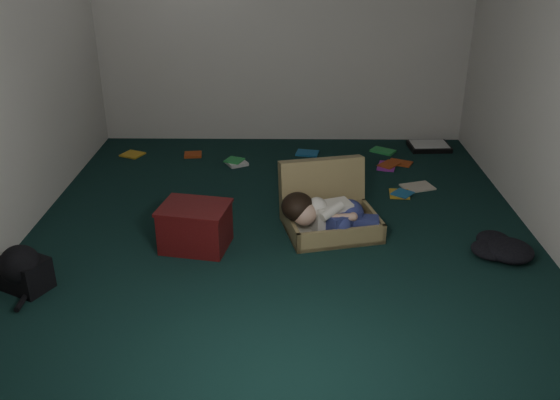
{
  "coord_description": "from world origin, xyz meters",
  "views": [
    {
      "loc": [
        0.05,
        -4.17,
        2.22
      ],
      "look_at": [
        0.0,
        -0.15,
        0.35
      ],
      "focal_mm": 38.0,
      "sensor_mm": 36.0,
      "label": 1
    }
  ],
  "objects": [
    {
      "name": "paper_tray",
      "position": [
        1.6,
        1.95,
        0.03
      ],
      "size": [
        0.44,
        0.34,
        0.06
      ],
      "rotation": [
        0.0,
        0.0,
        0.06
      ],
      "color": "black",
      "rests_on": "floor"
    },
    {
      "name": "person",
      "position": [
        0.37,
        -0.07,
        0.2
      ],
      "size": [
        0.78,
        0.39,
        0.32
      ],
      "rotation": [
        0.0,
        0.0,
        0.23
      ],
      "color": "silver",
      "rests_on": "suitcase"
    },
    {
      "name": "book_scatter",
      "position": [
        0.36,
        1.45,
        0.01
      ],
      "size": [
        3.07,
        1.34,
        0.02
      ],
      "color": "gold",
      "rests_on": "floor"
    },
    {
      "name": "suitcase",
      "position": [
        0.38,
        0.11,
        0.15
      ],
      "size": [
        0.84,
        0.82,
        0.51
      ],
      "rotation": [
        0.0,
        0.0,
        0.23
      ],
      "color": "#917F50",
      "rests_on": "floor"
    },
    {
      "name": "wall_back",
      "position": [
        0.0,
        2.25,
        1.3
      ],
      "size": [
        4.5,
        0.0,
        4.5
      ],
      "primitive_type": "plane",
      "rotation": [
        1.57,
        0.0,
        0.0
      ],
      "color": "silver",
      "rests_on": "ground"
    },
    {
      "name": "wall_front",
      "position": [
        0.0,
        -2.25,
        1.3
      ],
      "size": [
        4.5,
        0.0,
        4.5
      ],
      "primitive_type": "plane",
      "rotation": [
        -1.57,
        0.0,
        0.0
      ],
      "color": "silver",
      "rests_on": "ground"
    },
    {
      "name": "clothing_pile",
      "position": [
        1.67,
        -0.26,
        0.07
      ],
      "size": [
        0.56,
        0.51,
        0.15
      ],
      "primitive_type": null,
      "rotation": [
        0.0,
        0.0,
        -0.31
      ],
      "color": "black",
      "rests_on": "floor"
    },
    {
      "name": "maroon_bin",
      "position": [
        -0.63,
        -0.25,
        0.17
      ],
      "size": [
        0.56,
        0.48,
        0.34
      ],
      "rotation": [
        0.0,
        0.0,
        -0.19
      ],
      "color": "#4D0F10",
      "rests_on": "floor"
    },
    {
      "name": "floor",
      "position": [
        0.0,
        0.0,
        0.0
      ],
      "size": [
        4.5,
        4.5,
        0.0
      ],
      "primitive_type": "plane",
      "color": "black",
      "rests_on": "ground"
    },
    {
      "name": "backpack",
      "position": [
        -1.7,
        -0.82,
        0.12
      ],
      "size": [
        0.51,
        0.47,
        0.24
      ],
      "primitive_type": null,
      "rotation": [
        0.0,
        0.0,
        -0.47
      ],
      "color": "black",
      "rests_on": "floor"
    }
  ]
}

